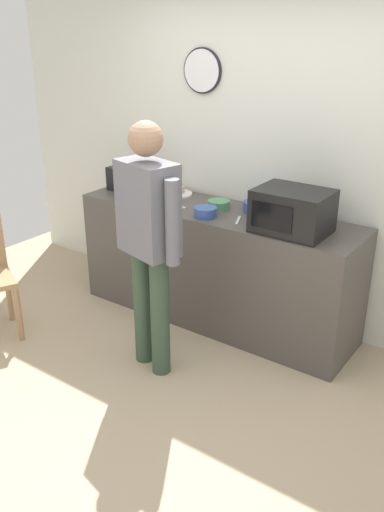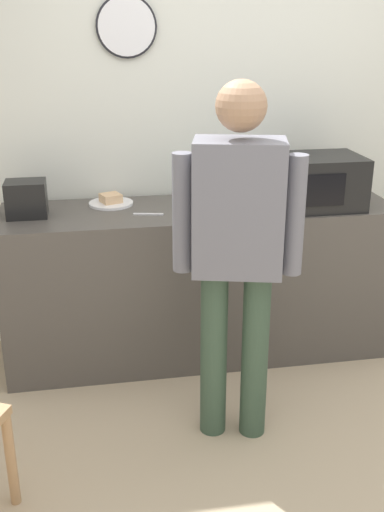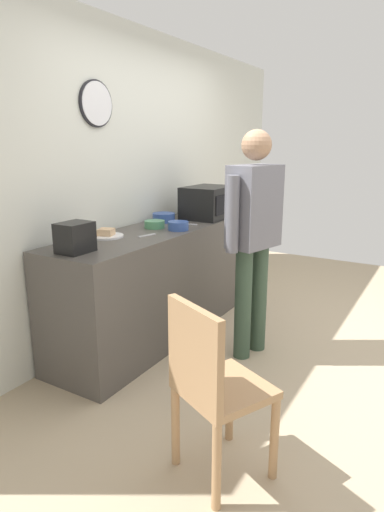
% 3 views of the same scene
% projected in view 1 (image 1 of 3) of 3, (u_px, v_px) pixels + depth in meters
% --- Properties ---
extents(ground_plane, '(6.00, 6.00, 0.00)m').
position_uv_depth(ground_plane, '(150.00, 406.00, 3.52)').
color(ground_plane, tan).
extents(back_wall, '(5.40, 0.13, 2.60)m').
position_uv_depth(back_wall, '(277.00, 160.00, 4.21)').
color(back_wall, silver).
rests_on(back_wall, ground_plane).
extents(kitchen_counter, '(2.30, 0.62, 0.94)m').
position_uv_depth(kitchen_counter, '(216.00, 266.00, 4.41)').
color(kitchen_counter, '#4C4742').
rests_on(kitchen_counter, ground_plane).
extents(microwave, '(0.50, 0.39, 0.30)m').
position_uv_depth(microwave, '(292.00, 211.00, 3.73)').
color(microwave, black).
rests_on(microwave, kitchen_counter).
extents(sandwich_plate, '(0.26, 0.26, 0.07)m').
position_uv_depth(sandwich_plate, '(177.00, 192.00, 4.60)').
color(sandwich_plate, white).
rests_on(sandwich_plate, kitchen_counter).
extents(salad_bowl, '(0.17, 0.17, 0.06)m').
position_uv_depth(salad_bowl, '(219.00, 204.00, 4.26)').
color(salad_bowl, '#4C8E60').
rests_on(salad_bowl, kitchen_counter).
extents(cereal_bowl, '(0.20, 0.20, 0.08)m').
position_uv_depth(cereal_bowl, '(257.00, 207.00, 4.18)').
color(cereal_bowl, '#33519E').
rests_on(cereal_bowl, kitchen_counter).
extents(mixing_bowl, '(0.17, 0.17, 0.07)m').
position_uv_depth(mixing_bowl, '(205.00, 212.00, 4.07)').
color(mixing_bowl, '#33519E').
rests_on(mixing_bowl, kitchen_counter).
extents(toaster, '(0.22, 0.18, 0.20)m').
position_uv_depth(toaster, '(123.00, 178.00, 4.71)').
color(toaster, black).
rests_on(toaster, kitchen_counter).
extents(fork_utensil, '(0.17, 0.06, 0.01)m').
position_uv_depth(fork_utensil, '(178.00, 206.00, 4.32)').
color(fork_utensil, silver).
rests_on(fork_utensil, kitchen_counter).
extents(spoon_utensil, '(0.08, 0.17, 0.01)m').
position_uv_depth(spoon_utensil, '(238.00, 220.00, 4.00)').
color(spoon_utensil, silver).
rests_on(spoon_utensil, kitchen_counter).
extents(person_standing, '(0.57, 0.33, 1.74)m').
position_uv_depth(person_standing, '(149.00, 232.00, 3.55)').
color(person_standing, '#344A38').
rests_on(person_standing, ground_plane).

